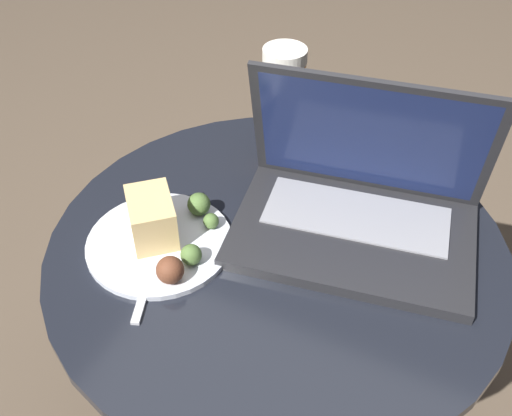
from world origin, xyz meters
name	(u,v)px	position (x,y,z in m)	size (l,w,h in m)	color
table	(275,310)	(0.00, 0.00, 0.38)	(0.70, 0.70, 0.54)	black
laptop	(358,202)	(0.09, 0.09, 0.59)	(0.40, 0.30, 0.24)	#232326
beer_glass	(283,111)	(-0.08, 0.18, 0.65)	(0.07, 0.07, 0.22)	#C6701E
snack_plate	(161,232)	(-0.16, -0.08, 0.57)	(0.22, 0.22, 0.08)	silver
fork	(153,263)	(-0.15, -0.12, 0.54)	(0.09, 0.18, 0.00)	silver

